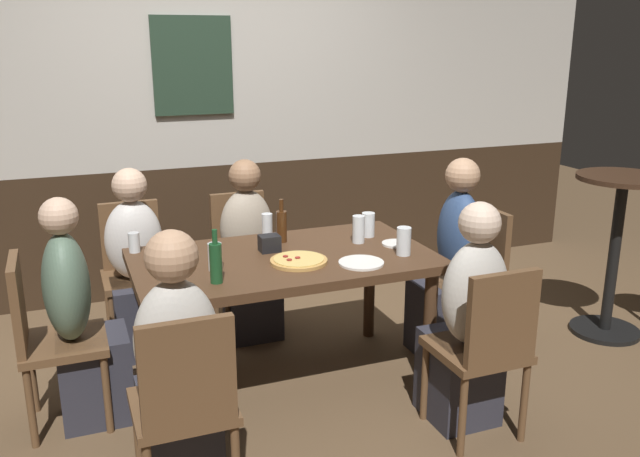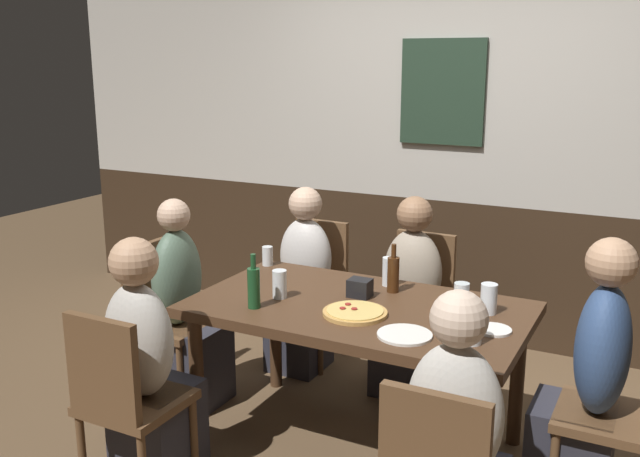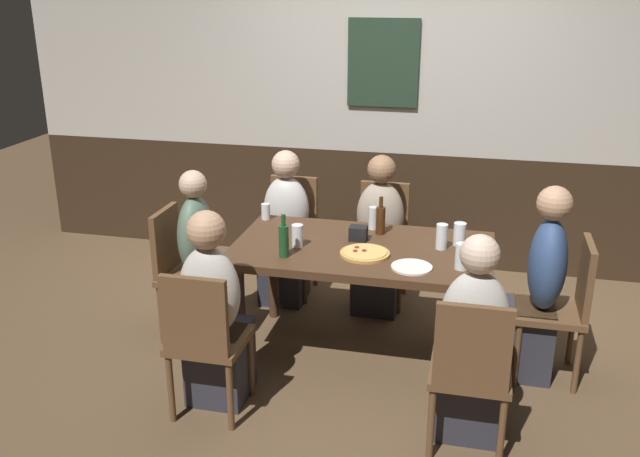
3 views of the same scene
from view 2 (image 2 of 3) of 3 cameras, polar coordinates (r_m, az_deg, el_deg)
The scene contains 25 objects.
ground_plane at distance 3.70m, azimuth 3.01°, elevation -17.06°, with size 12.00×12.00×0.00m, color brown.
wall_back at distance 4.77m, azimuth 11.47°, elevation 6.36°, with size 6.40×0.13×2.60m.
dining_table at distance 3.41m, azimuth 3.15°, elevation -7.52°, with size 1.59×0.91×0.74m.
chair_head_east at distance 3.22m, azimuth 23.69°, elevation -13.16°, with size 0.40×0.40×0.88m.
chair_mid_far at distance 4.22m, azimuth 8.00°, elevation -5.69°, with size 0.40×0.40×0.88m.
chair_left_near at distance 3.17m, azimuth -15.69°, elevation -12.93°, with size 0.40×0.40×0.88m.
chair_left_far at distance 4.49m, azimuth -0.46°, elevation -4.39°, with size 0.40×0.40×0.88m.
chair_head_west at distance 4.08m, azimuth -12.68°, elevation -6.62°, with size 0.40×0.40×0.88m.
person_head_east at distance 3.22m, azimuth 20.82°, elevation -12.59°, with size 0.37×0.34×1.20m.
person_mid_far at distance 4.08m, azimuth 7.23°, elevation -6.57°, with size 0.34×0.37×1.14m.
person_left_near at distance 3.27m, azimuth -13.74°, elevation -11.91°, with size 0.34×0.37×1.16m.
person_left_far at distance 4.36m, azimuth -1.46°, elevation -5.18°, with size 0.34×0.37×1.13m.
person_head_west at distance 3.98m, azimuth -10.87°, elevation -7.20°, with size 0.37×0.34×1.16m.
pizza at distance 3.25m, azimuth 2.86°, elevation -6.82°, with size 0.30×0.30×0.03m.
pint_glass_amber at distance 3.34m, azimuth 13.54°, elevation -5.69°, with size 0.08×0.08×0.14m.
beer_glass_half at distance 3.65m, azimuth 5.56°, elevation -3.63°, with size 0.06×0.06×0.15m.
pint_glass_pale at distance 3.46m, azimuth -3.30°, elevation -4.62°, with size 0.07×0.07×0.14m.
tumbler_short at distance 2.98m, azimuth 12.29°, elevation -7.94°, with size 0.08×0.08×0.15m.
highball_clear at distance 3.27m, azimuth 11.39°, elevation -5.82°, with size 0.07×0.07×0.16m.
pint_glass_stout at distance 4.00m, azimuth -4.29°, elevation -2.29°, with size 0.06×0.06×0.11m.
beer_bottle_green at distance 3.32m, azimuth -5.40°, elevation -4.72°, with size 0.06×0.06×0.26m.
beer_bottle_brown at distance 3.54m, azimuth 5.97°, elevation -3.64°, with size 0.06×0.06×0.25m.
plate_white_large at distance 3.03m, azimuth 6.89°, elevation -8.57°, with size 0.24×0.24×0.01m, color white.
plate_white_small at distance 3.15m, azimuth 13.89°, elevation -7.99°, with size 0.16×0.16×0.01m, color white.
condiment_caddy at distance 3.48m, azimuth 3.25°, elevation -4.85°, with size 0.11×0.09×0.09m, color black.
Camera 2 is at (1.29, -2.90, 1.89)m, focal length 39.40 mm.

